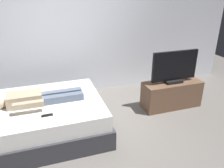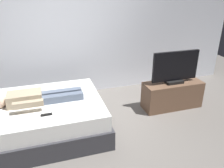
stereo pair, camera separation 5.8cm
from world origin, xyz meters
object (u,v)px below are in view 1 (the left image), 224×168
at_px(person, 34,99).
at_px(tv, 174,68).
at_px(bed, 35,120).
at_px(remote, 47,115).
at_px(tv_stand, 171,94).

xyz_separation_m(person, tv, (2.42, 0.14, 0.16)).
bearing_deg(bed, remote, -66.09).
bearing_deg(bed, person, -2.24).
height_order(remote, tv_stand, remote).
xyz_separation_m(remote, tv, (2.27, 0.54, 0.24)).
distance_m(person, tv_stand, 2.46).
relative_size(person, tv_stand, 1.15).
bearing_deg(person, tv, 3.31).
distance_m(person, tv, 2.43).
relative_size(remote, tv_stand, 0.14).
relative_size(bed, tv_stand, 1.90).
relative_size(tv_stand, tv, 1.25).
distance_m(bed, person, 0.36).
height_order(bed, tv, tv).
xyz_separation_m(bed, tv_stand, (2.45, 0.14, -0.01)).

